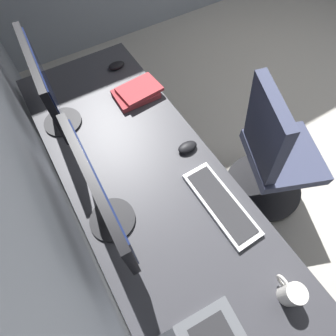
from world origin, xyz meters
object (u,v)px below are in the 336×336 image
object	(u,v)px
office_chair	(272,158)
mouse_spare	(187,147)
book_stack_near	(137,92)
coffee_mug	(291,294)
keyboard_main	(221,204)
mouse_main	(116,65)
drawer_pedestal	(120,165)
monitor_primary	(101,197)
monitor_secondary	(46,88)

from	to	relation	value
office_chair	mouse_spare	bearing A→B (deg)	71.11
book_stack_near	coffee_mug	bearing A→B (deg)	179.66
coffee_mug	office_chair	xyz separation A→B (m)	(0.58, -0.58, -0.32)
mouse_spare	book_stack_near	distance (m)	0.47
keyboard_main	book_stack_near	size ratio (longest dim) A/B	1.57
mouse_main	office_chair	bearing A→B (deg)	-148.42
mouse_spare	drawer_pedestal	bearing A→B (deg)	41.18
keyboard_main	mouse_main	xyz separation A→B (m)	(1.08, 0.00, 0.01)
monitor_primary	coffee_mug	xyz separation A→B (m)	(-0.62, -0.44, -0.19)
mouse_spare	book_stack_near	world-z (taller)	book_stack_near
monitor_secondary	mouse_main	xyz separation A→B (m)	(0.25, -0.44, -0.23)
monitor_primary	book_stack_near	bearing A→B (deg)	-36.11
monitor_primary	office_chair	distance (m)	1.14
keyboard_main	coffee_mug	xyz separation A→B (m)	(-0.43, 0.01, 0.04)
office_chair	keyboard_main	bearing A→B (deg)	104.86
coffee_mug	mouse_spare	bearing A→B (deg)	-3.63
drawer_pedestal	monitor_primary	world-z (taller)	monitor_primary
office_chair	drawer_pedestal	bearing A→B (deg)	58.09
monitor_secondary	keyboard_main	distance (m)	0.97
mouse_main	mouse_spare	size ratio (longest dim) A/B	1.00
drawer_pedestal	monitor_secondary	world-z (taller)	monitor_secondary
mouse_spare	office_chair	distance (m)	0.63
monitor_secondary	mouse_spare	distance (m)	0.73
monitor_primary	office_chair	bearing A→B (deg)	-92.09
mouse_spare	coffee_mug	xyz separation A→B (m)	(-0.76, 0.05, 0.03)
monitor_primary	monitor_secondary	xyz separation A→B (m)	(0.64, -0.01, 0.00)
mouse_spare	coffee_mug	world-z (taller)	coffee_mug
mouse_main	book_stack_near	xyz separation A→B (m)	(-0.28, 0.00, 0.01)
office_chair	monitor_secondary	bearing A→B (deg)	56.12
drawer_pedestal	mouse_main	bearing A→B (deg)	-30.68
monitor_secondary	office_chair	world-z (taller)	monitor_secondary
mouse_main	coffee_mug	size ratio (longest dim) A/B	0.88
monitor_primary	coffee_mug	bearing A→B (deg)	-144.73
monitor_secondary	office_chair	distance (m)	1.32
drawer_pedestal	office_chair	world-z (taller)	office_chair
drawer_pedestal	mouse_spare	world-z (taller)	mouse_spare
drawer_pedestal	book_stack_near	distance (m)	0.50
keyboard_main	mouse_main	world-z (taller)	mouse_main
mouse_main	office_chair	world-z (taller)	office_chair
mouse_spare	coffee_mug	size ratio (longest dim) A/B	0.88
book_stack_near	keyboard_main	bearing A→B (deg)	-179.80
monitor_secondary	book_stack_near	xyz separation A→B (m)	(-0.03, -0.44, -0.22)
mouse_spare	office_chair	world-z (taller)	office_chair
book_stack_near	coffee_mug	distance (m)	1.23
drawer_pedestal	book_stack_near	world-z (taller)	book_stack_near
keyboard_main	coffee_mug	world-z (taller)	coffee_mug
book_stack_near	office_chair	world-z (taller)	office_chair
drawer_pedestal	monitor_secondary	xyz separation A→B (m)	(0.17, 0.19, 0.63)
drawer_pedestal	coffee_mug	xyz separation A→B (m)	(-1.09, -0.24, 0.43)
mouse_main	monitor_secondary	bearing A→B (deg)	119.46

